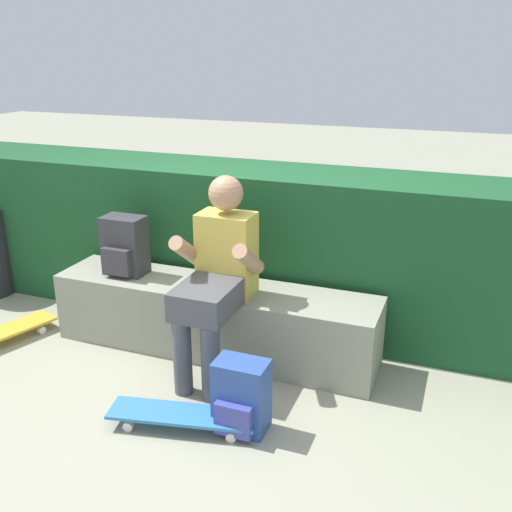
{
  "coord_description": "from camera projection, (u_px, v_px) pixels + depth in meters",
  "views": [
    {
      "loc": [
        1.5,
        -2.77,
        1.94
      ],
      "look_at": [
        0.23,
        0.57,
        0.64
      ],
      "focal_mm": 40.83,
      "sensor_mm": 36.0,
      "label": 1
    }
  ],
  "objects": [
    {
      "name": "bench_main",
      "position": [
        214.0,
        318.0,
        3.85
      ],
      "size": [
        2.17,
        0.46,
        0.47
      ],
      "color": "gray",
      "rests_on": "ground"
    },
    {
      "name": "backpack_on_ground",
      "position": [
        241.0,
        397.0,
        3.06
      ],
      "size": [
        0.28,
        0.23,
        0.4
      ],
      "color": "#2D4C99",
      "rests_on": "ground"
    },
    {
      "name": "ground_plane",
      "position": [
        189.0,
        378.0,
        3.6
      ],
      "size": [
        24.0,
        24.0,
        0.0
      ],
      "primitive_type": "plane",
      "color": "gray"
    },
    {
      "name": "person_skater",
      "position": [
        217.0,
        272.0,
        3.47
      ],
      "size": [
        0.49,
        0.62,
        1.22
      ],
      "color": "gold",
      "rests_on": "ground"
    },
    {
      "name": "skateboard_near_person",
      "position": [
        183.0,
        415.0,
        3.11
      ],
      "size": [
        0.82,
        0.36,
        0.09
      ],
      "color": "teal",
      "rests_on": "ground"
    },
    {
      "name": "backpack_on_bench",
      "position": [
        124.0,
        247.0,
        3.92
      ],
      "size": [
        0.28,
        0.23,
        0.4
      ],
      "color": "#333338",
      "rests_on": "bench_main"
    },
    {
      "name": "hedge_row",
      "position": [
        252.0,
        244.0,
        4.27
      ],
      "size": [
        6.25,
        0.67,
        1.12
      ],
      "color": "#194B27",
      "rests_on": "ground"
    }
  ]
}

